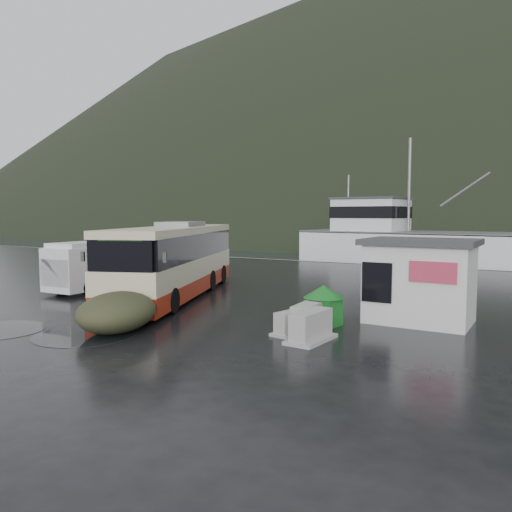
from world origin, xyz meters
The scene contains 14 objects.
ground centered at (0.00, 0.00, 0.00)m, with size 160.00×160.00×0.00m, color black.
harbor_water centered at (0.00, 110.00, 0.00)m, with size 300.00×180.00×0.02m, color black.
quay_edge centered at (0.00, 20.00, 0.00)m, with size 160.00×0.60×1.50m, color #999993.
coach_bus centered at (-1.47, 2.01, 0.00)m, with size 2.92×11.60×3.28m, color beige, non-canonical shape.
white_van centered at (-5.81, 1.89, 0.00)m, with size 1.93×5.60×2.34m, color silver, non-canonical shape.
waste_bin_left centered at (-0.40, -2.44, 0.00)m, with size 1.05×1.05×1.47m, color #12651C, non-canonical shape.
waste_bin_right centered at (6.34, -0.25, 0.00)m, with size 0.95×0.95×1.32m, color #12651C, non-canonical shape.
dome_tent centered at (1.14, -4.10, 0.00)m, with size 2.20×3.07×1.21m, color #363821, non-canonical shape.
ticket_kiosk centered at (8.91, 1.83, 0.00)m, with size 3.55×2.69×2.77m, color silver, non-canonical shape.
jersey_barrier_a centered at (5.98, -1.75, 0.00)m, with size 0.71×1.42×0.71m, color #999993, non-canonical shape.
jersey_barrier_b centered at (6.77, -2.26, 0.00)m, with size 0.86×1.72×0.86m, color #999993, non-canonical shape.
jersey_barrier_c centered at (6.25, -1.25, 0.00)m, with size 0.88×1.75×0.88m, color #999993, non-canonical shape.
fishing_trawler centered at (6.05, 27.64, 0.00)m, with size 28.71×6.27×11.48m, color silver, non-canonical shape.
puddles centered at (-0.71, -5.32, 0.01)m, with size 5.75×3.80×0.01m.
Camera 1 is at (12.20, -15.11, 3.58)m, focal length 35.00 mm.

